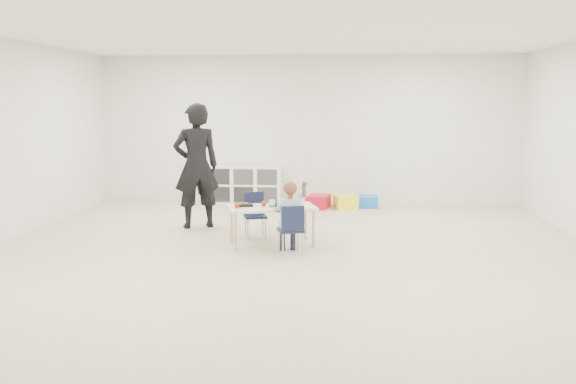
# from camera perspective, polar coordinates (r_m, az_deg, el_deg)

# --- Properties ---
(room) EXTENTS (9.00, 9.02, 2.80)m
(room) POSITION_cam_1_polar(r_m,az_deg,el_deg) (7.22, -0.08, 4.23)
(room) COLOR beige
(room) RESTS_ON ground
(table) EXTENTS (1.28, 0.89, 0.53)m
(table) POSITION_cam_1_polar(r_m,az_deg,el_deg) (8.25, -1.52, -3.15)
(table) COLOR #FCF3C9
(table) RESTS_ON ground
(chair_near) EXTENTS (0.38, 0.37, 0.64)m
(chair_near) POSITION_cam_1_polar(r_m,az_deg,el_deg) (7.78, 0.24, -3.50)
(chair_near) COLOR black
(chair_near) RESTS_ON ground
(chair_far) EXTENTS (0.38, 0.37, 0.64)m
(chair_far) POSITION_cam_1_polar(r_m,az_deg,el_deg) (8.71, -3.08, -2.20)
(chair_far) COLOR black
(chair_far) RESTS_ON ground
(child) EXTENTS (0.53, 0.53, 1.01)m
(child) POSITION_cam_1_polar(r_m,az_deg,el_deg) (7.74, 0.24, -2.16)
(child) COLOR #9FBDD7
(child) RESTS_ON chair_near
(lunch_tray_near) EXTENTS (0.26, 0.22, 0.03)m
(lunch_tray_near) POSITION_cam_1_polar(r_m,az_deg,el_deg) (8.25, -0.71, -1.19)
(lunch_tray_near) COLOR black
(lunch_tray_near) RESTS_ON table
(lunch_tray_far) EXTENTS (0.26, 0.22, 0.03)m
(lunch_tray_far) POSITION_cam_1_polar(r_m,az_deg,el_deg) (8.23, -4.11, -1.23)
(lunch_tray_far) COLOR black
(lunch_tray_far) RESTS_ON table
(milk_carton) EXTENTS (0.09, 0.09, 0.10)m
(milk_carton) POSITION_cam_1_polar(r_m,az_deg,el_deg) (8.10, -1.52, -1.12)
(milk_carton) COLOR white
(milk_carton) RESTS_ON table
(bread_roll) EXTENTS (0.09, 0.09, 0.07)m
(bread_roll) POSITION_cam_1_polar(r_m,az_deg,el_deg) (8.17, 0.72, -1.15)
(bread_roll) COLOR tan
(bread_roll) RESTS_ON table
(apple_near) EXTENTS (0.07, 0.07, 0.07)m
(apple_near) POSITION_cam_1_polar(r_m,az_deg,el_deg) (8.23, -2.29, -1.07)
(apple_near) COLOR #A0210E
(apple_near) RESTS_ON table
(apple_far) EXTENTS (0.07, 0.07, 0.07)m
(apple_far) POSITION_cam_1_polar(r_m,az_deg,el_deg) (8.08, -4.82, -1.27)
(apple_far) COLOR #A0210E
(apple_far) RESTS_ON table
(cubby_shelf) EXTENTS (1.40, 0.40, 0.70)m
(cubby_shelf) POSITION_cam_1_polar(r_m,az_deg,el_deg) (11.71, -4.04, 0.71)
(cubby_shelf) COLOR white
(cubby_shelf) RESTS_ON ground
(adult) EXTENTS (0.82, 0.71, 1.91)m
(adult) POSITION_cam_1_polar(r_m,az_deg,el_deg) (9.41, -8.58, 2.42)
(adult) COLOR black
(adult) RESTS_ON ground
(bin_red) EXTENTS (0.46, 0.55, 0.24)m
(bin_red) POSITION_cam_1_polar(r_m,az_deg,el_deg) (11.13, 2.85, -0.90)
(bin_red) COLOR #B11126
(bin_red) RESTS_ON ground
(bin_yellow) EXTENTS (0.47, 0.55, 0.24)m
(bin_yellow) POSITION_cam_1_polar(r_m,az_deg,el_deg) (11.14, 5.40, -0.92)
(bin_yellow) COLOR #FFF71A
(bin_yellow) RESTS_ON ground
(bin_blue) EXTENTS (0.33, 0.42, 0.20)m
(bin_blue) POSITION_cam_1_polar(r_m,az_deg,el_deg) (11.31, 7.54, -0.89)
(bin_blue) COLOR blue
(bin_blue) RESTS_ON ground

